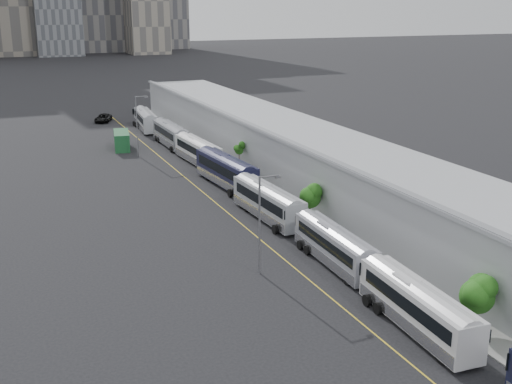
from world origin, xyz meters
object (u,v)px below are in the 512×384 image
bus_7 (171,137)px  shipping_container (122,140)px  bus_6 (198,153)px  bus_4 (268,205)px  street_lamp_near (262,218)px  bus_3 (334,249)px  bus_5 (226,173)px  street_lamp_far (138,122)px  bus_8 (146,122)px  suv (103,118)px  bus_2 (417,311)px

bus_7 → shipping_container: size_ratio=1.90×
bus_6 → bus_7: size_ratio=0.99×
bus_4 → street_lamp_near: (-6.56, -13.34, 3.54)m
shipping_container → street_lamp_near: bearing=-79.2°
bus_3 → bus_4: bearing=93.1°
bus_3 → bus_5: (0.07, 28.45, 0.22)m
bus_3 → bus_6: (0.42, 41.42, 0.09)m
street_lamp_far → shipping_container: bearing=102.3°
bus_4 → bus_7: bearing=86.8°
bus_8 → street_lamp_far: 22.43m
bus_4 → bus_6: 27.30m
suv → bus_3: bearing=-62.9°
street_lamp_near → shipping_container: street_lamp_near is taller
shipping_container → bus_4: bearing=-70.0°
street_lamp_near → suv: street_lamp_near is taller
bus_2 → bus_7: bus_7 is taller
bus_2 → street_lamp_far: street_lamp_far is taller
bus_5 → street_lamp_far: street_lamp_far is taller
bus_2 → bus_7: bearing=92.3°
shipping_container → bus_5: bearing=-64.1°
bus_4 → shipping_container: (-7.62, 41.93, -0.19)m
bus_5 → bus_6: bus_5 is taller
bus_7 → bus_3: bearing=-90.8°
bus_2 → suv: bus_2 is taller
street_lamp_near → street_lamp_far: bearing=89.6°
bus_3 → street_lamp_near: 7.84m
bus_6 → shipping_container: (-8.36, 14.64, -0.16)m
bus_4 → bus_2: bearing=-93.1°
street_lamp_far → suv: bearing=89.7°
bus_2 → street_lamp_near: 15.66m
bus_3 → bus_4: size_ratio=0.92×
shipping_container → bus_3: bearing=-72.2°
bus_6 → suv: size_ratio=2.24×
bus_5 → street_lamp_far: bearing=103.2°
bus_5 → bus_8: (-0.48, 42.37, -0.15)m
bus_2 → street_lamp_far: (-5.98, 62.67, 3.87)m
bus_2 → bus_3: (0.56, 13.07, -0.05)m
bus_3 → bus_7: 55.04m
street_lamp_near → bus_5: bearing=75.9°
bus_2 → suv: size_ratio=2.18×
street_lamp_far → bus_5: bearing=-72.6°
bus_4 → bus_8: size_ratio=1.03×
bus_6 → bus_3: bearing=-94.0°
bus_2 → bus_6: (0.98, 54.49, 0.04)m
bus_5 → shipping_container: (-8.02, 27.61, -0.29)m
bus_8 → suv: bus_8 is taller
bus_5 → bus_6: bearing=84.3°
bus_3 → bus_7: (0.07, 55.04, 0.12)m
bus_2 → bus_3: bearing=90.3°
bus_2 → street_lamp_near: (-6.33, 13.86, 3.61)m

